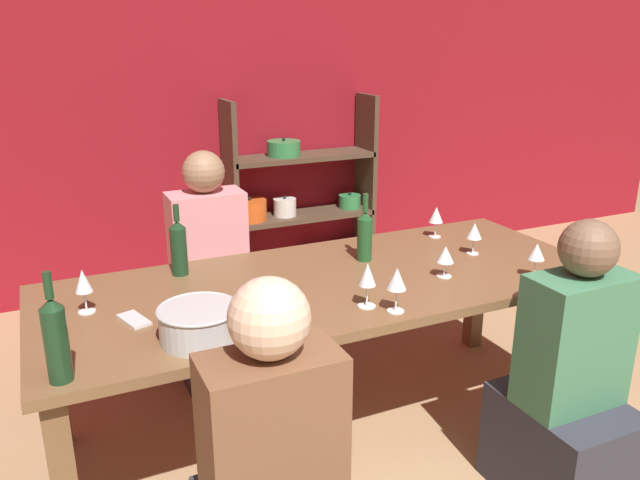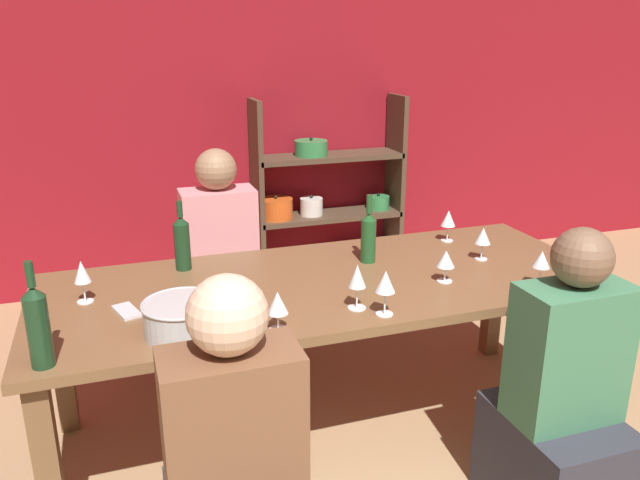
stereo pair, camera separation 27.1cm
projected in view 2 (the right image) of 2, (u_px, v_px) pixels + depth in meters
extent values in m
cube|color=maroon|center=(245.00, 94.00, 4.40)|extent=(8.80, 0.06, 2.70)
cube|color=#4C3828|center=(257.00, 195.00, 4.44)|extent=(0.04, 0.30, 1.33)
cube|color=#4C3828|center=(395.00, 184.00, 4.77)|extent=(0.04, 0.30, 1.33)
cube|color=#4C3828|center=(328.00, 271.00, 4.80)|extent=(1.08, 0.30, 0.04)
cylinder|color=red|center=(345.00, 258.00, 4.82)|extent=(0.19, 0.19, 0.15)
sphere|color=black|center=(345.00, 247.00, 4.79)|extent=(0.02, 0.02, 0.02)
cylinder|color=silver|center=(377.00, 254.00, 4.90)|extent=(0.23, 0.23, 0.15)
sphere|color=black|center=(377.00, 244.00, 4.87)|extent=(0.02, 0.02, 0.02)
cube|color=#4C3828|center=(328.00, 216.00, 4.66)|extent=(1.08, 0.30, 0.04)
cylinder|color=#E0561E|center=(276.00, 208.00, 4.51)|extent=(0.24, 0.24, 0.15)
sphere|color=black|center=(276.00, 197.00, 4.49)|extent=(0.02, 0.02, 0.02)
cylinder|color=silver|center=(311.00, 207.00, 4.60)|extent=(0.17, 0.17, 0.13)
sphere|color=black|center=(311.00, 197.00, 4.57)|extent=(0.02, 0.02, 0.02)
cylinder|color=#338447|center=(378.00, 202.00, 4.77)|extent=(0.17, 0.17, 0.10)
sphere|color=black|center=(378.00, 195.00, 4.75)|extent=(0.02, 0.02, 0.02)
cube|color=#4C3828|center=(329.00, 157.00, 4.53)|extent=(1.08, 0.30, 0.04)
cylinder|color=#338447|center=(311.00, 148.00, 4.46)|extent=(0.24, 0.24, 0.11)
sphere|color=black|center=(311.00, 139.00, 4.44)|extent=(0.02, 0.02, 0.02)
cube|color=brown|center=(327.00, 284.00, 2.68)|extent=(2.42, 0.97, 0.04)
cube|color=brown|center=(49.00, 472.00, 2.09)|extent=(0.08, 0.08, 0.71)
cube|color=brown|center=(596.00, 363.00, 2.78)|extent=(0.08, 0.08, 0.71)
cube|color=brown|center=(61.00, 360.00, 2.81)|extent=(0.08, 0.08, 0.71)
cube|color=brown|center=(493.00, 296.00, 3.50)|extent=(0.08, 0.08, 0.71)
cylinder|color=#B7BABC|center=(183.00, 318.00, 2.18)|extent=(0.27, 0.27, 0.12)
torus|color=#B7BABC|center=(182.00, 303.00, 2.16)|extent=(0.29, 0.29, 0.01)
cylinder|color=#19381E|center=(182.00, 247.00, 2.77)|extent=(0.07, 0.07, 0.21)
cone|color=#19381E|center=(180.00, 220.00, 2.73)|extent=(0.07, 0.07, 0.03)
cylinder|color=#19381E|center=(180.00, 209.00, 2.71)|extent=(0.03, 0.03, 0.07)
cylinder|color=#19381E|center=(39.00, 332.00, 1.94)|extent=(0.07, 0.07, 0.24)
cone|color=#19381E|center=(33.00, 292.00, 1.90)|extent=(0.07, 0.07, 0.03)
cylinder|color=#19381E|center=(30.00, 274.00, 1.88)|extent=(0.03, 0.03, 0.08)
cylinder|color=#1E4C23|center=(368.00, 241.00, 2.86)|extent=(0.07, 0.07, 0.20)
cone|color=#1E4C23|center=(369.00, 217.00, 2.82)|extent=(0.07, 0.07, 0.03)
cylinder|color=#1E4C23|center=(369.00, 204.00, 2.81)|extent=(0.03, 0.03, 0.09)
cylinder|color=white|center=(539.00, 285.00, 2.61)|extent=(0.07, 0.07, 0.00)
cylinder|color=white|center=(540.00, 276.00, 2.60)|extent=(0.01, 0.01, 0.08)
cone|color=white|center=(542.00, 259.00, 2.58)|extent=(0.07, 0.07, 0.07)
cylinder|color=white|center=(278.00, 329.00, 2.22)|extent=(0.07, 0.07, 0.00)
cylinder|color=white|center=(278.00, 321.00, 2.21)|extent=(0.01, 0.01, 0.06)
cone|color=white|center=(278.00, 303.00, 2.19)|extent=(0.08, 0.08, 0.08)
cylinder|color=maroon|center=(278.00, 308.00, 2.20)|extent=(0.04, 0.04, 0.03)
cylinder|color=white|center=(384.00, 314.00, 2.34)|extent=(0.07, 0.07, 0.00)
cylinder|color=white|center=(385.00, 303.00, 2.33)|extent=(0.01, 0.01, 0.09)
cone|color=white|center=(386.00, 281.00, 2.30)|extent=(0.07, 0.07, 0.08)
cylinder|color=maroon|center=(385.00, 287.00, 2.31)|extent=(0.04, 0.04, 0.03)
cylinder|color=white|center=(357.00, 308.00, 2.40)|extent=(0.07, 0.07, 0.00)
cylinder|color=white|center=(357.00, 297.00, 2.38)|extent=(0.01, 0.01, 0.09)
cone|color=white|center=(357.00, 276.00, 2.36)|extent=(0.07, 0.07, 0.09)
cylinder|color=maroon|center=(357.00, 281.00, 2.36)|extent=(0.04, 0.04, 0.04)
cylinder|color=white|center=(481.00, 259.00, 2.92)|extent=(0.06, 0.06, 0.00)
cylinder|color=white|center=(482.00, 251.00, 2.91)|extent=(0.01, 0.01, 0.07)
cone|color=white|center=(483.00, 236.00, 2.88)|extent=(0.07, 0.07, 0.08)
cylinder|color=beige|center=(483.00, 240.00, 2.89)|extent=(0.04, 0.04, 0.03)
cylinder|color=white|center=(444.00, 281.00, 2.66)|extent=(0.07, 0.07, 0.00)
cylinder|color=white|center=(445.00, 274.00, 2.65)|extent=(0.01, 0.01, 0.06)
cone|color=white|center=(446.00, 259.00, 2.63)|extent=(0.08, 0.08, 0.07)
cylinder|color=white|center=(86.00, 301.00, 2.45)|extent=(0.06, 0.06, 0.00)
cylinder|color=white|center=(84.00, 292.00, 2.44)|extent=(0.01, 0.01, 0.08)
cone|color=white|center=(82.00, 272.00, 2.41)|extent=(0.07, 0.07, 0.09)
cylinder|color=white|center=(447.00, 240.00, 3.18)|extent=(0.06, 0.06, 0.00)
cylinder|color=white|center=(447.00, 233.00, 3.17)|extent=(0.01, 0.01, 0.08)
cone|color=white|center=(448.00, 218.00, 3.15)|extent=(0.07, 0.07, 0.08)
cylinder|color=maroon|center=(448.00, 222.00, 3.15)|extent=(0.04, 0.04, 0.03)
cube|color=silver|center=(127.00, 311.00, 2.36)|extent=(0.11, 0.16, 0.01)
cube|color=#2D2D38|center=(553.00, 464.00, 2.34)|extent=(0.39, 0.49, 0.42)
cube|color=#3D7551|center=(569.00, 353.00, 2.20)|extent=(0.39, 0.22, 0.51)
sphere|color=brown|center=(582.00, 258.00, 2.08)|extent=(0.21, 0.21, 0.21)
cube|color=#2D2D38|center=(224.00, 324.00, 3.42)|extent=(0.38, 0.48, 0.48)
cube|color=pink|center=(219.00, 238.00, 3.26)|extent=(0.38, 0.21, 0.52)
sphere|color=#9E7556|center=(216.00, 169.00, 3.15)|extent=(0.21, 0.21, 0.21)
cube|color=brown|center=(233.00, 432.00, 1.77)|extent=(0.39, 0.22, 0.50)
sphere|color=beige|center=(227.00, 315.00, 1.66)|extent=(0.22, 0.22, 0.22)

